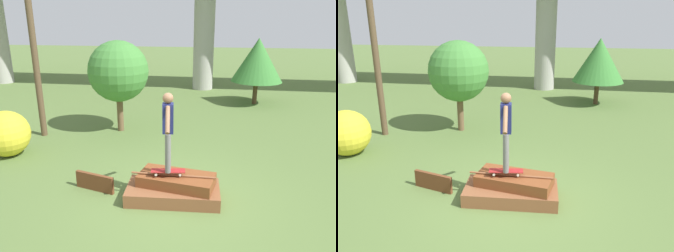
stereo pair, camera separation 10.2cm
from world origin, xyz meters
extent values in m
plane|color=#567038|center=(0.00, 0.00, 0.00)|extent=(80.00, 80.00, 0.00)
cube|color=brown|center=(0.00, 0.00, 0.15)|extent=(2.04, 1.10, 0.29)
cube|color=brown|center=(0.06, 0.08, 0.42)|extent=(1.72, 1.02, 0.26)
cylinder|color=brown|center=(0.00, 0.00, 0.56)|extent=(1.81, 0.05, 0.05)
cube|color=brown|center=(-1.81, 0.10, 0.20)|extent=(0.96, 0.33, 0.40)
cube|color=maroon|center=(-0.11, -0.01, 0.67)|extent=(0.75, 0.30, 0.01)
cylinder|color=silver|center=(0.13, 0.11, 0.61)|extent=(0.06, 0.04, 0.05)
cylinder|color=silver|center=(0.16, -0.07, 0.61)|extent=(0.06, 0.04, 0.05)
cylinder|color=silver|center=(-0.37, 0.04, 0.61)|extent=(0.06, 0.04, 0.05)
cylinder|color=silver|center=(-0.35, -0.13, 0.61)|extent=(0.06, 0.04, 0.05)
cylinder|color=slate|center=(-0.12, 0.07, 1.10)|extent=(0.12, 0.12, 0.85)
cylinder|color=slate|center=(-0.10, -0.10, 1.10)|extent=(0.12, 0.12, 0.85)
cube|color=#191E51|center=(-0.11, -0.01, 1.83)|extent=(0.25, 0.24, 0.61)
sphere|color=brown|center=(-0.11, -0.01, 2.24)|extent=(0.22, 0.22, 0.22)
cylinder|color=brown|center=(-0.15, 0.31, 1.90)|extent=(0.15, 0.51, 0.46)
cylinder|color=brown|center=(-0.06, -0.34, 1.90)|extent=(0.15, 0.51, 0.46)
cylinder|color=#A8A59E|center=(-12.10, 11.96, 2.96)|extent=(1.10, 1.10, 5.91)
cylinder|color=#A8A59E|center=(0.00, 11.96, 2.96)|extent=(1.10, 1.10, 5.91)
cylinder|color=brown|center=(-4.84, 3.40, 4.09)|extent=(0.20, 0.20, 8.18)
cylinder|color=brown|center=(-2.44, 4.28, 0.60)|extent=(0.21, 0.21, 1.21)
sphere|color=#428438|center=(-2.44, 4.28, 2.07)|extent=(2.02, 2.02, 2.02)
cylinder|color=#4C3823|center=(2.55, 8.86, 0.52)|extent=(0.21, 0.21, 1.04)
cone|color=#387A33|center=(2.55, 8.86, 1.99)|extent=(2.26, 2.26, 1.90)
sphere|color=gold|center=(-4.97, 1.66, 0.65)|extent=(1.30, 1.30, 1.30)
camera|label=1|loc=(0.85, -6.22, 3.73)|focal=35.00mm
camera|label=2|loc=(0.95, -6.21, 3.73)|focal=35.00mm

